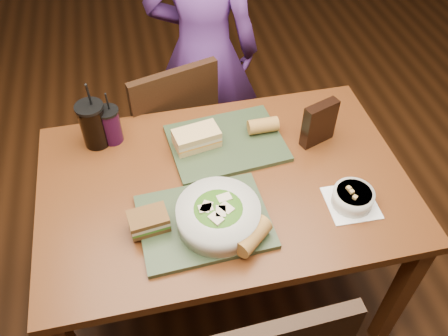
{
  "coord_description": "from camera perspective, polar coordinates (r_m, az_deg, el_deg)",
  "views": [
    {
      "loc": [
        -0.24,
        -1.08,
        2.01
      ],
      "look_at": [
        0.0,
        0.0,
        0.82
      ],
      "focal_mm": 38.0,
      "sensor_mm": 36.0,
      "label": 1
    }
  ],
  "objects": [
    {
      "name": "salad_bowl",
      "position": [
        1.51,
        -0.69,
        -5.65
      ],
      "size": [
        0.27,
        0.27,
        0.09
      ],
      "color": "silver",
      "rests_on": "tray_near"
    },
    {
      "name": "diner",
      "position": [
        2.33,
        -2.49,
        13.76
      ],
      "size": [
        0.61,
        0.49,
        1.47
      ],
      "primitive_type": "imported",
      "rotation": [
        0.0,
        0.0,
        2.85
      ],
      "color": "#5E2F83",
      "rests_on": "ground"
    },
    {
      "name": "cup_cola",
      "position": [
        1.82,
        -15.43,
        5.07
      ],
      "size": [
        0.1,
        0.1,
        0.28
      ],
      "color": "black",
      "rests_on": "dining_table"
    },
    {
      "name": "dining_table",
      "position": [
        1.75,
        0.0,
        -3.58
      ],
      "size": [
        1.3,
        0.85,
        0.75
      ],
      "color": "#592C11",
      "rests_on": "ground"
    },
    {
      "name": "chair_far",
      "position": [
        2.25,
        -5.76,
        4.58
      ],
      "size": [
        0.48,
        0.49,
        0.9
      ],
      "color": "black",
      "rests_on": "ground"
    },
    {
      "name": "cup_berry",
      "position": [
        1.83,
        -13.52,
        5.04
      ],
      "size": [
        0.08,
        0.08,
        0.23
      ],
      "color": "black",
      "rests_on": "dining_table"
    },
    {
      "name": "soup_bowl",
      "position": [
        1.65,
        15.24,
        -3.43
      ],
      "size": [
        0.17,
        0.17,
        0.07
      ],
      "color": "white",
      "rests_on": "dining_table"
    },
    {
      "name": "sandwich_near",
      "position": [
        1.53,
        -9.06,
        -6.32
      ],
      "size": [
        0.13,
        0.1,
        0.06
      ],
      "color": "#593819",
      "rests_on": "tray_near"
    },
    {
      "name": "tray_near",
      "position": [
        1.56,
        -2.39,
        -6.44
      ],
      "size": [
        0.43,
        0.34,
        0.02
      ],
      "primitive_type": "cube",
      "rotation": [
        0.0,
        0.0,
        0.04
      ],
      "color": "#2B3922",
      "rests_on": "dining_table"
    },
    {
      "name": "baguette_near",
      "position": [
        1.48,
        3.39,
        -8.17
      ],
      "size": [
        0.14,
        0.14,
        0.07
      ],
      "primitive_type": "cylinder",
      "rotation": [
        0.0,
        1.57,
        0.71
      ],
      "color": "#AD7533",
      "rests_on": "tray_near"
    },
    {
      "name": "baguette_far",
      "position": [
        1.83,
        4.72,
        5.11
      ],
      "size": [
        0.12,
        0.06,
        0.06
      ],
      "primitive_type": "cylinder",
      "rotation": [
        0.0,
        1.57,
        0.01
      ],
      "color": "#AD7533",
      "rests_on": "tray_far"
    },
    {
      "name": "ground",
      "position": [
        2.3,
        0.0,
        -14.06
      ],
      "size": [
        6.0,
        6.0,
        0.0
      ],
      "primitive_type": "plane",
      "color": "#381C0B",
      "rests_on": "ground"
    },
    {
      "name": "chip_bag",
      "position": [
        1.8,
        11.37,
        5.29
      ],
      "size": [
        0.14,
        0.09,
        0.18
      ],
      "primitive_type": "cube",
      "rotation": [
        0.0,
        0.0,
        0.35
      ],
      "color": "black",
      "rests_on": "dining_table"
    },
    {
      "name": "tray_far",
      "position": [
        1.8,
        0.29,
        3.02
      ],
      "size": [
        0.45,
        0.36,
        0.02
      ],
      "primitive_type": "cube",
      "rotation": [
        0.0,
        0.0,
        0.09
      ],
      "color": "#2B3922",
      "rests_on": "dining_table"
    },
    {
      "name": "sandwich_far",
      "position": [
        1.76,
        -3.31,
        3.62
      ],
      "size": [
        0.18,
        0.12,
        0.07
      ],
      "color": "tan",
      "rests_on": "tray_far"
    }
  ]
}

